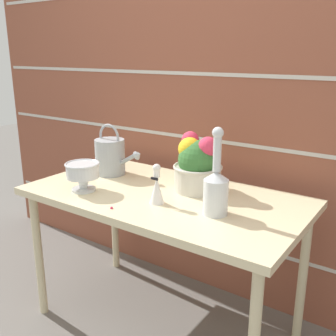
% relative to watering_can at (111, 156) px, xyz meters
% --- Properties ---
extents(ground_plane, '(12.00, 12.00, 0.00)m').
position_rel_watering_can_xyz_m(ground_plane, '(0.43, -0.09, -0.84)').
color(ground_plane, slate).
extents(brick_wall, '(3.60, 0.08, 2.20)m').
position_rel_watering_can_xyz_m(brick_wall, '(0.43, 0.41, 0.26)').
color(brick_wall, brown).
rests_on(brick_wall, ground_plane).
extents(patio_table, '(1.34, 0.72, 0.74)m').
position_rel_watering_can_xyz_m(patio_table, '(0.43, -0.09, -0.17)').
color(patio_table, beige).
rests_on(patio_table, ground_plane).
extents(watering_can, '(0.31, 0.16, 0.28)m').
position_rel_watering_can_xyz_m(watering_can, '(0.00, 0.00, 0.00)').
color(watering_can, '#9EA3A8').
rests_on(watering_can, patio_table).
extents(crystal_pedestal_bowl, '(0.17, 0.17, 0.14)m').
position_rel_watering_can_xyz_m(crystal_pedestal_bowl, '(0.08, -0.28, -0.01)').
color(crystal_pedestal_bowl, silver).
rests_on(crystal_pedestal_bowl, patio_table).
extents(flower_planter, '(0.24, 0.24, 0.28)m').
position_rel_watering_can_xyz_m(flower_planter, '(0.53, 0.05, 0.03)').
color(flower_planter, beige).
rests_on(flower_planter, patio_table).
extents(glass_decanter, '(0.11, 0.11, 0.37)m').
position_rel_watering_can_xyz_m(glass_decanter, '(0.75, -0.17, 0.01)').
color(glass_decanter, silver).
rests_on(glass_decanter, patio_table).
extents(figurine_vase, '(0.07, 0.07, 0.18)m').
position_rel_watering_can_xyz_m(figurine_vase, '(0.47, -0.21, -0.03)').
color(figurine_vase, white).
rests_on(figurine_vase, patio_table).
extents(fallen_petal, '(0.01, 0.01, 0.01)m').
position_rel_watering_can_xyz_m(fallen_petal, '(0.35, -0.38, -0.10)').
color(fallen_petal, '#E03856').
rests_on(fallen_petal, patio_table).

